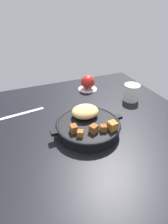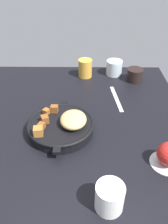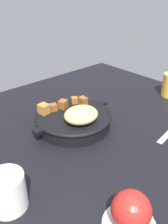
{
  "view_description": "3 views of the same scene",
  "coord_description": "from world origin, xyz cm",
  "px_view_note": "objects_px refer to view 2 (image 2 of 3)",
  "views": [
    {
      "loc": [
        -19.47,
        -56.93,
        45.06
      ],
      "look_at": [
        3.96,
        -0.57,
        6.48
      ],
      "focal_mm": 30.4,
      "sensor_mm": 36.0,
      "label": 1
    },
    {
      "loc": [
        66.96,
        4.39,
        56.05
      ],
      "look_at": [
        -1.34,
        3.67,
        5.07
      ],
      "focal_mm": 36.61,
      "sensor_mm": 36.0,
      "label": 2
    },
    {
      "loc": [
        44.33,
        45.53,
        40.81
      ],
      "look_at": [
        4.34,
        0.92,
        7.38
      ],
      "focal_mm": 37.96,
      "sensor_mm": 36.0,
      "label": 3
    }
  ],
  "objects_px": {
    "coffee_mug_dark": "(135,75)",
    "juice_glass_amber": "(85,68)",
    "cast_iron_skillet": "(62,125)",
    "butter_knife": "(116,98)",
    "white_creamer_pitcher": "(110,197)",
    "water_glass_short": "(114,68)"
  },
  "relations": [
    {
      "from": "white_creamer_pitcher",
      "to": "juice_glass_amber",
      "type": "xyz_separation_m",
      "value": [
        -0.73,
        -0.07,
        0.0
      ]
    },
    {
      "from": "butter_knife",
      "to": "coffee_mug_dark",
      "type": "xyz_separation_m",
      "value": [
        -0.17,
        0.11,
        0.03
      ]
    },
    {
      "from": "white_creamer_pitcher",
      "to": "water_glass_short",
      "type": "height_order",
      "value": "white_creamer_pitcher"
    },
    {
      "from": "cast_iron_skillet",
      "to": "juice_glass_amber",
      "type": "height_order",
      "value": "juice_glass_amber"
    },
    {
      "from": "butter_knife",
      "to": "water_glass_short",
      "type": "distance_m",
      "value": 0.24
    },
    {
      "from": "cast_iron_skillet",
      "to": "water_glass_short",
      "type": "height_order",
      "value": "cast_iron_skillet"
    },
    {
      "from": "white_creamer_pitcher",
      "to": "water_glass_short",
      "type": "distance_m",
      "value": 0.76
    },
    {
      "from": "cast_iron_skillet",
      "to": "juice_glass_amber",
      "type": "distance_m",
      "value": 0.44
    },
    {
      "from": "water_glass_short",
      "to": "white_creamer_pitcher",
      "type": "bearing_deg",
      "value": -6.36
    },
    {
      "from": "cast_iron_skillet",
      "to": "butter_knife",
      "type": "xyz_separation_m",
      "value": [
        -0.22,
        0.22,
        -0.03
      ]
    },
    {
      "from": "white_creamer_pitcher",
      "to": "coffee_mug_dark",
      "type": "relative_size",
      "value": 1.02
    },
    {
      "from": "cast_iron_skillet",
      "to": "white_creamer_pitcher",
      "type": "xyz_separation_m",
      "value": [
        0.29,
        0.15,
        0.01
      ]
    },
    {
      "from": "juice_glass_amber",
      "to": "water_glass_short",
      "type": "height_order",
      "value": "juice_glass_amber"
    },
    {
      "from": "coffee_mug_dark",
      "to": "juice_glass_amber",
      "type": "bearing_deg",
      "value": -99.81
    },
    {
      "from": "coffee_mug_dark",
      "to": "juice_glass_amber",
      "type": "xyz_separation_m",
      "value": [
        -0.04,
        -0.25,
        0.01
      ]
    },
    {
      "from": "cast_iron_skillet",
      "to": "butter_knife",
      "type": "relative_size",
      "value": 1.41
    },
    {
      "from": "butter_knife",
      "to": "coffee_mug_dark",
      "type": "relative_size",
      "value": 2.56
    },
    {
      "from": "coffee_mug_dark",
      "to": "juice_glass_amber",
      "type": "distance_m",
      "value": 0.25
    },
    {
      "from": "cast_iron_skillet",
      "to": "coffee_mug_dark",
      "type": "bearing_deg",
      "value": 140.07
    },
    {
      "from": "coffee_mug_dark",
      "to": "juice_glass_amber",
      "type": "relative_size",
      "value": 0.88
    },
    {
      "from": "coffee_mug_dark",
      "to": "water_glass_short",
      "type": "xyz_separation_m",
      "value": [
        -0.07,
        -0.1,
        0.01
      ]
    },
    {
      "from": "water_glass_short",
      "to": "coffee_mug_dark",
      "type": "bearing_deg",
      "value": 55.64
    }
  ]
}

